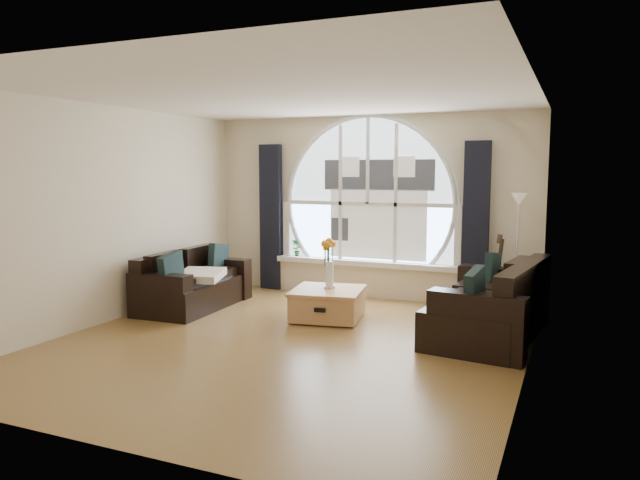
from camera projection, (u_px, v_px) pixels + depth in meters
The scene contains 21 objects.
ground at pixel (288, 343), 6.62m from camera, with size 5.00×5.50×0.01m, color brown.
ceiling at pixel (286, 94), 6.31m from camera, with size 5.00×5.50×0.01m, color silver.
wall_back at pixel (369, 207), 8.97m from camera, with size 5.00×0.01×2.70m, color beige.
wall_front at pixel (101, 254), 3.96m from camera, with size 5.00×0.01×2.70m, color beige.
wall_left at pixel (108, 215), 7.45m from camera, with size 0.01×5.50×2.70m, color beige.
wall_right at pixel (531, 231), 5.48m from camera, with size 0.01×5.50×2.70m, color beige.
attic_slope at pixel (501, 121), 5.48m from camera, with size 0.92×5.50×0.72m, color silver.
arched_window at pixel (368, 189), 8.91m from camera, with size 2.60×0.06×2.15m, color silver.
window_sill at pixel (366, 263), 8.98m from camera, with size 2.90×0.22×0.08m, color white.
window_frame at pixel (368, 189), 8.88m from camera, with size 2.76×0.08×2.15m, color white.
neighbor_house at pixel (378, 197), 8.85m from camera, with size 1.70×0.02×1.50m, color silver.
curtain_left at pixel (271, 217), 9.52m from camera, with size 0.35×0.12×2.30m, color black.
curtain_right at pixel (476, 225), 8.25m from camera, with size 0.35×0.12×2.30m, color black.
sofa_left at pixel (194, 279), 8.29m from camera, with size 0.86×1.71×0.76m, color black.
sofa_right at pixel (488, 303), 6.80m from camera, with size 0.98×1.96×0.87m, color black.
coffee_chest at pixel (328, 302), 7.66m from camera, with size 0.87×0.87×0.43m, color tan.
throw_blanket at pixel (201, 275), 8.02m from camera, with size 0.55×0.55×0.10m, color silver.
vase_flowers at pixel (330, 258), 7.68m from camera, with size 0.24×0.24×0.70m, color white.
floor_lamp at pixel (517, 254), 7.91m from camera, with size 0.24×0.24×1.60m, color #B2B2B2.
guitar at pixel (499, 273), 8.02m from camera, with size 0.36×0.24×1.06m, color brown.
potted_plant at pixel (296, 247), 9.41m from camera, with size 0.15×0.10×0.28m, color #1E6023.
Camera 1 is at (2.89, -5.77, 1.91)m, focal length 33.57 mm.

